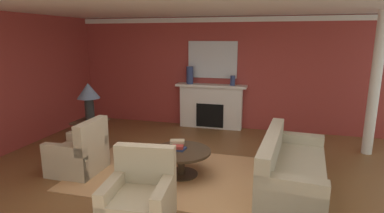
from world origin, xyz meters
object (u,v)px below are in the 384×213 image
object	(u,v)px
side_table	(92,135)
table_lamp	(88,94)
sofa	(290,171)
armchair_facing_fireplace	(140,201)
vase_mantel_right	(233,81)
vase_mantel_left	(190,75)
armchair_near_window	(79,155)
mantel_mirror	(212,60)
coffee_table	(181,157)
fireplace	(211,107)

from	to	relation	value
side_table	table_lamp	distance (m)	0.82
sofa	armchair_facing_fireplace	xyz separation A→B (m)	(-1.85, -1.47, 0.01)
table_lamp	vase_mantel_right	distance (m)	3.46
sofa	table_lamp	distance (m)	3.94
armchair_facing_fireplace	vase_mantel_left	bearing A→B (deg)	97.55
armchair_near_window	mantel_mirror	bearing A→B (deg)	64.33
mantel_mirror	sofa	size ratio (longest dim) A/B	0.58
mantel_mirror	coffee_table	bearing A→B (deg)	-87.86
armchair_near_window	coffee_table	distance (m)	1.79
vase_mantel_left	table_lamp	bearing A→B (deg)	-119.42
mantel_mirror	vase_mantel_right	world-z (taller)	mantel_mirror
mantel_mirror	sofa	world-z (taller)	mantel_mirror
armchair_facing_fireplace	vase_mantel_right	distance (m)	4.52
fireplace	armchair_facing_fireplace	distance (m)	4.44
armchair_facing_fireplace	vase_mantel_left	size ratio (longest dim) A/B	2.14
fireplace	vase_mantel_right	size ratio (longest dim) A/B	7.28
table_lamp	vase_mantel_right	bearing A→B (deg)	44.50
fireplace	armchair_near_window	distance (m)	3.68
coffee_table	vase_mantel_left	world-z (taller)	vase_mantel_left
mantel_mirror	side_table	bearing A→B (deg)	-126.46
vase_mantel_left	armchair_facing_fireplace	bearing A→B (deg)	-82.45
fireplace	table_lamp	bearing A→B (deg)	-127.78
armchair_facing_fireplace	table_lamp	distance (m)	2.92
sofa	armchair_facing_fireplace	bearing A→B (deg)	-141.57
sofa	armchair_near_window	distance (m)	3.54
mantel_mirror	vase_mantel_left	xyz separation A→B (m)	(-0.55, -0.17, -0.39)
armchair_near_window	vase_mantel_left	distance (m)	3.58
sofa	vase_mantel_left	world-z (taller)	vase_mantel_left
sofa	armchair_near_window	bearing A→B (deg)	-174.80
armchair_near_window	side_table	world-z (taller)	armchair_near_window
armchair_near_window	fireplace	bearing A→B (deg)	63.51
sofa	armchair_facing_fireplace	size ratio (longest dim) A/B	2.29
armchair_facing_fireplace	table_lamp	world-z (taller)	table_lamp
sofa	coffee_table	xyz separation A→B (m)	(-1.77, 0.02, 0.04)
armchair_near_window	table_lamp	distance (m)	1.26
armchair_near_window	coffee_table	xyz separation A→B (m)	(1.75, 0.34, 0.03)
mantel_mirror	armchair_near_window	bearing A→B (deg)	-115.67
fireplace	vase_mantel_left	xyz separation A→B (m)	(-0.55, -0.05, 0.82)
armchair_near_window	side_table	bearing A→B (deg)	108.81
coffee_table	fireplace	bearing A→B (deg)	92.23
fireplace	vase_mantel_left	size ratio (longest dim) A/B	4.05
coffee_table	sofa	bearing A→B (deg)	-0.70
fireplace	coffee_table	distance (m)	2.96
sofa	armchair_near_window	size ratio (longest dim) A/B	2.29
armchair_facing_fireplace	vase_mantel_left	distance (m)	4.55
coffee_table	mantel_mirror	bearing A→B (deg)	92.14
armchair_facing_fireplace	vase_mantel_right	xyz separation A→B (m)	(0.52, 4.39, 0.95)
fireplace	coffee_table	xyz separation A→B (m)	(0.11, -2.95, -0.21)
side_table	sofa	bearing A→B (deg)	-7.42
side_table	fireplace	bearing A→B (deg)	52.22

